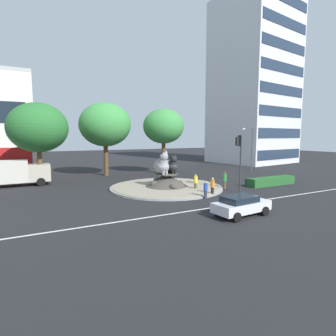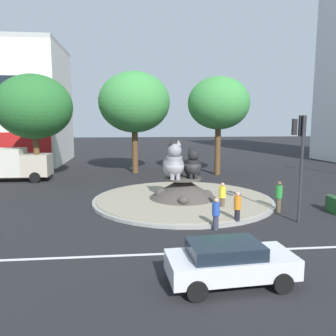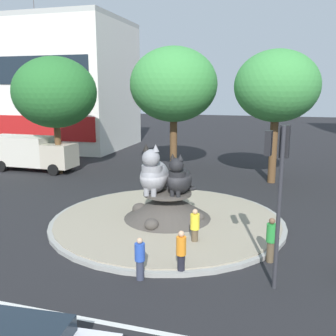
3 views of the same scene
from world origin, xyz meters
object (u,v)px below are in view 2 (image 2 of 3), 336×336
object	(u,v)px
delivery_box_truck	(4,163)
third_tree_left	(34,107)
cat_statue_grey	(174,164)
sedan_on_far_lane	(229,261)
cat_statue_black	(193,166)
broadleaf_tree_behind_island	(219,104)
pedestrian_yellow_shirt	(222,196)
pedestrian_blue_shirt	(216,213)
pedestrian_green_shirt	(279,196)
second_tree_near_tower	(134,102)
traffic_light_mast	(300,145)
litter_bin	(330,203)
pedestrian_orange_shirt	(237,207)

from	to	relation	value
delivery_box_truck	third_tree_left	bearing A→B (deg)	-6.27
cat_statue_grey	sedan_on_far_lane	xyz separation A→B (m)	(0.53, -11.04, -1.73)
delivery_box_truck	cat_statue_black	bearing A→B (deg)	-30.10
broadleaf_tree_behind_island	third_tree_left	bearing A→B (deg)	-173.96
pedestrian_yellow_shirt	delivery_box_truck	world-z (taller)	delivery_box_truck
third_tree_left	pedestrian_blue_shirt	bearing A→B (deg)	-49.44
pedestrian_blue_shirt	pedestrian_green_shirt	size ratio (longest dim) A/B	0.87
second_tree_near_tower	pedestrian_yellow_shirt	world-z (taller)	second_tree_near_tower
cat_statue_black	pedestrian_blue_shirt	bearing A→B (deg)	5.88
third_tree_left	pedestrian_green_shirt	distance (m)	20.96
traffic_light_mast	litter_bin	world-z (taller)	traffic_light_mast
pedestrian_orange_shirt	pedestrian_yellow_shirt	distance (m)	2.65
sedan_on_far_lane	litter_bin	distance (m)	11.73
third_tree_left	pedestrian_orange_shirt	xyz separation A→B (m)	(13.56, -13.56, -5.46)
pedestrian_blue_shirt	pedestrian_orange_shirt	bearing A→B (deg)	81.76
second_tree_near_tower	third_tree_left	world-z (taller)	second_tree_near_tower
broadleaf_tree_behind_island	second_tree_near_tower	distance (m)	8.13
broadleaf_tree_behind_island	pedestrian_yellow_shirt	size ratio (longest dim) A/B	5.59
traffic_light_mast	delivery_box_truck	distance (m)	24.11
pedestrian_orange_shirt	second_tree_near_tower	bearing A→B (deg)	99.85
cat_statue_grey	delivery_box_truck	bearing A→B (deg)	-124.88
third_tree_left	pedestrian_blue_shirt	distance (m)	19.64
cat_statue_black	pedestrian_blue_shirt	world-z (taller)	cat_statue_black
cat_statue_black	pedestrian_yellow_shirt	xyz separation A→B (m)	(1.34, -2.43, -1.46)
traffic_light_mast	sedan_on_far_lane	world-z (taller)	traffic_light_mast
sedan_on_far_lane	third_tree_left	bearing A→B (deg)	115.78
cat_statue_black	litter_bin	world-z (taller)	cat_statue_black
traffic_light_mast	pedestrian_yellow_shirt	bearing A→B (deg)	61.36
traffic_light_mast	sedan_on_far_lane	xyz separation A→B (m)	(-5.36, -6.14, -3.27)
third_tree_left	pedestrian_yellow_shirt	size ratio (longest dim) A/B	5.45
pedestrian_green_shirt	litter_bin	distance (m)	3.26
cat_statue_grey	pedestrian_blue_shirt	world-z (taller)	cat_statue_grey
cat_statue_black	delivery_box_truck	xyz separation A→B (m)	(-14.97, 8.81, -0.78)
third_tree_left	pedestrian_blue_shirt	size ratio (longest dim) A/B	5.79
pedestrian_orange_shirt	sedan_on_far_lane	world-z (taller)	pedestrian_orange_shirt
cat_statue_black	delivery_box_truck	bearing A→B (deg)	-115.81
second_tree_near_tower	pedestrian_orange_shirt	xyz separation A→B (m)	(5.12, -17.21, -6.06)
cat_statue_black	delivery_box_truck	size ratio (longest dim) A/B	0.28
cat_statue_black	second_tree_near_tower	xyz separation A→B (m)	(-3.69, 12.13, 4.62)
delivery_box_truck	litter_bin	world-z (taller)	delivery_box_truck
cat_statue_black	pedestrian_orange_shirt	xyz separation A→B (m)	(1.43, -5.08, -1.44)
cat_statue_grey	pedestrian_yellow_shirt	size ratio (longest dim) A/B	1.53
traffic_light_mast	pedestrian_orange_shirt	distance (m)	4.49
broadleaf_tree_behind_island	pedestrian_yellow_shirt	xyz separation A→B (m)	(-2.86, -12.64, -5.93)
cat_statue_black	sedan_on_far_lane	bearing A→B (deg)	0.93
pedestrian_yellow_shirt	delivery_box_truck	bearing A→B (deg)	-158.09
second_tree_near_tower	pedestrian_orange_shirt	bearing A→B (deg)	-73.44
broadleaf_tree_behind_island	pedestrian_green_shirt	xyz separation A→B (m)	(0.29, -13.29, -5.84)
cat_statue_grey	delivery_box_truck	size ratio (longest dim) A/B	0.34
traffic_light_mast	pedestrian_orange_shirt	xyz separation A→B (m)	(-3.21, -0.08, -3.14)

